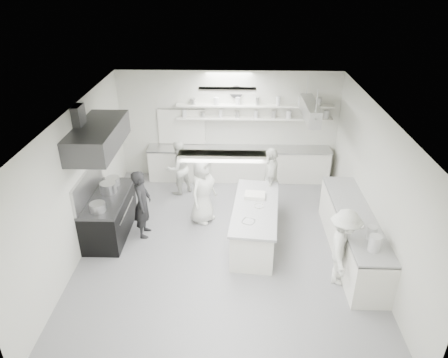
{
  "coord_description": "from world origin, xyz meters",
  "views": [
    {
      "loc": [
        0.19,
        -7.45,
        5.48
      ],
      "look_at": [
        -0.04,
        0.6,
        1.32
      ],
      "focal_mm": 33.58,
      "sensor_mm": 36.0,
      "label": 1
    }
  ],
  "objects_px": {
    "back_counter": "(239,164)",
    "cook_stove": "(142,204)",
    "right_counter": "(353,235)",
    "cook_back": "(178,168)",
    "stove": "(109,216)",
    "prep_island": "(255,225)"
  },
  "relations": [
    {
      "from": "stove",
      "to": "cook_stove",
      "type": "relative_size",
      "value": 1.14
    },
    {
      "from": "right_counter",
      "to": "cook_stove",
      "type": "xyz_separation_m",
      "value": [
        -4.47,
        0.59,
        0.32
      ]
    },
    {
      "from": "cook_back",
      "to": "back_counter",
      "type": "bearing_deg",
      "value": 169.46
    },
    {
      "from": "right_counter",
      "to": "back_counter",
      "type": "bearing_deg",
      "value": 124.65
    },
    {
      "from": "cook_stove",
      "to": "cook_back",
      "type": "relative_size",
      "value": 1.08
    },
    {
      "from": "stove",
      "to": "cook_back",
      "type": "xyz_separation_m",
      "value": [
        1.31,
        1.94,
        0.28
      ]
    },
    {
      "from": "stove",
      "to": "right_counter",
      "type": "bearing_deg",
      "value": -6.52
    },
    {
      "from": "cook_back",
      "to": "cook_stove",
      "type": "bearing_deg",
      "value": 35.82
    },
    {
      "from": "cook_stove",
      "to": "cook_back",
      "type": "bearing_deg",
      "value": -15.83
    },
    {
      "from": "right_counter",
      "to": "cook_back",
      "type": "xyz_separation_m",
      "value": [
        -3.94,
        2.54,
        0.26
      ]
    },
    {
      "from": "right_counter",
      "to": "cook_stove",
      "type": "height_order",
      "value": "cook_stove"
    },
    {
      "from": "back_counter",
      "to": "right_counter",
      "type": "xyz_separation_m",
      "value": [
        2.35,
        -3.4,
        0.01
      ]
    },
    {
      "from": "stove",
      "to": "cook_stove",
      "type": "bearing_deg",
      "value": -1.04
    },
    {
      "from": "back_counter",
      "to": "prep_island",
      "type": "height_order",
      "value": "back_counter"
    },
    {
      "from": "back_counter",
      "to": "cook_stove",
      "type": "xyz_separation_m",
      "value": [
        -2.12,
        -2.81,
        0.33
      ]
    },
    {
      "from": "prep_island",
      "to": "cook_back",
      "type": "relative_size",
      "value": 1.56
    },
    {
      "from": "back_counter",
      "to": "cook_back",
      "type": "distance_m",
      "value": 1.82
    },
    {
      "from": "stove",
      "to": "back_counter",
      "type": "distance_m",
      "value": 4.03
    },
    {
      "from": "right_counter",
      "to": "cook_back",
      "type": "distance_m",
      "value": 4.7
    },
    {
      "from": "stove",
      "to": "back_counter",
      "type": "height_order",
      "value": "back_counter"
    },
    {
      "from": "right_counter",
      "to": "prep_island",
      "type": "height_order",
      "value": "right_counter"
    },
    {
      "from": "stove",
      "to": "right_counter",
      "type": "relative_size",
      "value": 0.55
    }
  ]
}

